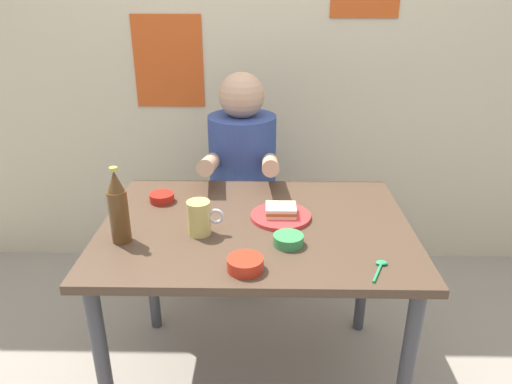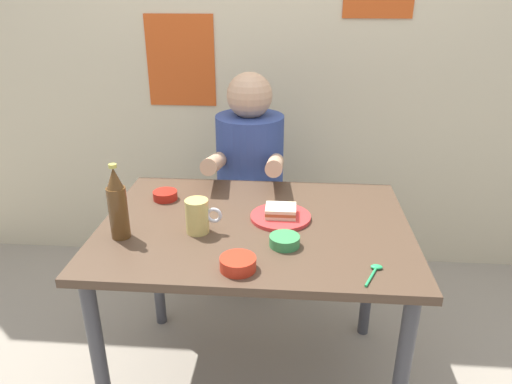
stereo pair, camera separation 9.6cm
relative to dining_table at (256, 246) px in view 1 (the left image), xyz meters
The scene contains 13 objects.
ground_plane 0.65m from the dining_table, ahead, with size 6.00×6.00×0.00m, color gray.
wall_back 1.24m from the dining_table, 90.00° to the left, with size 4.40×0.09×2.60m.
dining_table is the anchor object (origin of this frame).
stool 0.70m from the dining_table, 96.81° to the left, with size 0.34×0.34×0.45m.
person_seated 0.63m from the dining_table, 96.94° to the left, with size 0.33×0.56×0.72m.
plate_orange 0.14m from the dining_table, 24.88° to the left, with size 0.22×0.22×0.01m, color red.
sandwich 0.16m from the dining_table, 24.88° to the left, with size 0.11×0.09×0.04m.
beer_mug 0.26m from the dining_table, 156.97° to the right, with size 0.13×0.08×0.12m.
beer_bottle 0.51m from the dining_table, 163.03° to the right, with size 0.06×0.06×0.26m.
dip_bowl_green 0.22m from the dining_table, 54.16° to the right, with size 0.10×0.10×0.03m.
sambal_bowl_red 0.43m from the dining_table, 154.38° to the left, with size 0.10×0.10×0.03m.
sauce_bowl_chili 0.33m from the dining_table, 94.89° to the right, with size 0.11×0.11×0.04m.
spoon 0.49m from the dining_table, 37.20° to the right, with size 0.07×0.11×0.01m.
Camera 1 is at (0.03, -1.51, 1.52)m, focal length 33.17 mm.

